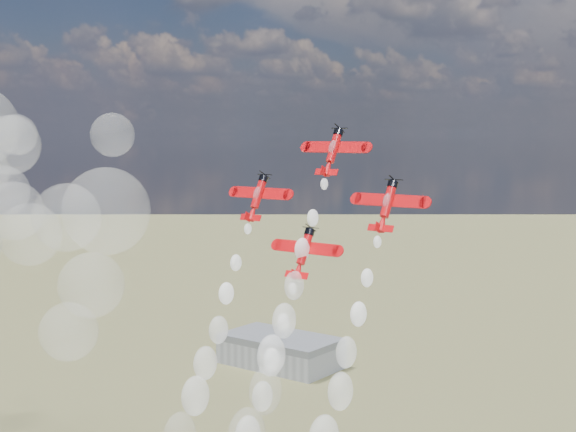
# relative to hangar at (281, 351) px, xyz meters

# --- Properties ---
(hangar) EXTENTS (50.00, 28.00, 13.00)m
(hangar) POSITION_rel_hangar_xyz_m (0.00, 0.00, 0.00)
(hangar) COLOR gray
(hangar) RESTS_ON ground
(plane_lead) EXTENTS (11.50, 5.86, 7.58)m
(plane_lead) POSITION_rel_hangar_xyz_m (137.11, -163.73, 90.73)
(plane_lead) COLOR red
(plane_lead) RESTS_ON ground
(plane_left) EXTENTS (11.50, 5.86, 7.58)m
(plane_left) POSITION_rel_hangar_xyz_m (125.02, -167.60, 83.20)
(plane_left) COLOR red
(plane_left) RESTS_ON ground
(plane_right) EXTENTS (11.50, 5.86, 7.58)m
(plane_right) POSITION_rel_hangar_xyz_m (149.21, -167.60, 83.20)
(plane_right) COLOR red
(plane_right) RESTS_ON ground
(plane_slot) EXTENTS (11.50, 5.86, 7.58)m
(plane_slot) POSITION_rel_hangar_xyz_m (137.11, -171.46, 75.66)
(plane_slot) COLOR red
(plane_slot) RESTS_ON ground
(smoke_trail_lead) EXTENTS (5.16, 23.44, 41.91)m
(smoke_trail_lead) POSITION_rel_hangar_xyz_m (136.92, -182.45, 54.57)
(smoke_trail_lead) COLOR white
(smoke_trail_lead) RESTS_ON plane_lead
(drifted_smoke_cloud) EXTENTS (61.56, 39.73, 58.58)m
(drifted_smoke_cloud) POSITION_rel_hangar_xyz_m (48.84, -156.68, 77.44)
(drifted_smoke_cloud) COLOR white
(drifted_smoke_cloud) RESTS_ON ground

